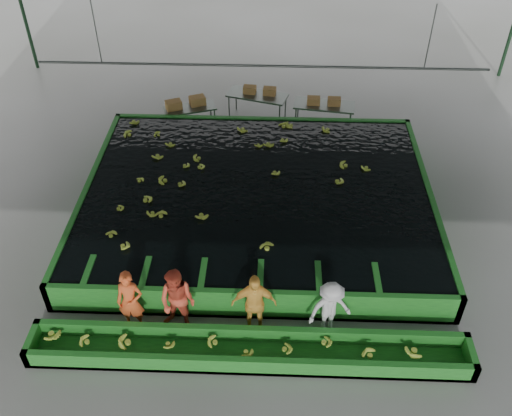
{
  "coord_description": "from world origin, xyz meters",
  "views": [
    {
      "loc": [
        0.46,
        -11.39,
        10.91
      ],
      "look_at": [
        0.0,
        0.5,
        1.0
      ],
      "focal_mm": 40.0,
      "sensor_mm": 36.0,
      "label": 1
    }
  ],
  "objects_px": {
    "worker_d": "(330,309)",
    "packing_table_mid": "(257,106)",
    "flotation_tank": "(257,201)",
    "packing_table_left": "(191,118)",
    "worker_b": "(178,301)",
    "worker_c": "(254,304)",
    "box_stack_mid": "(260,93)",
    "sorting_trough": "(249,350)",
    "packing_table_right": "(323,116)",
    "worker_a": "(130,301)",
    "box_stack_right": "(324,104)",
    "box_stack_left": "(186,107)"
  },
  "relations": [
    {
      "from": "worker_c",
      "to": "box_stack_mid",
      "type": "distance_m",
      "value": 9.78
    },
    {
      "from": "box_stack_left",
      "to": "sorting_trough",
      "type": "bearing_deg",
      "value": -74.64
    },
    {
      "from": "sorting_trough",
      "to": "worker_c",
      "type": "xyz_separation_m",
      "value": [
        0.08,
        0.8,
        0.64
      ]
    },
    {
      "from": "worker_b",
      "to": "packing_table_left",
      "type": "xyz_separation_m",
      "value": [
        -0.88,
        8.94,
        -0.5
      ]
    },
    {
      "from": "flotation_tank",
      "to": "worker_b",
      "type": "xyz_separation_m",
      "value": [
        -1.67,
        -4.3,
        0.46
      ]
    },
    {
      "from": "flotation_tank",
      "to": "box_stack_left",
      "type": "xyz_separation_m",
      "value": [
        -2.69,
        4.7,
        0.37
      ]
    },
    {
      "from": "worker_b",
      "to": "packing_table_right",
      "type": "height_order",
      "value": "worker_b"
    },
    {
      "from": "worker_a",
      "to": "packing_table_mid",
      "type": "relative_size",
      "value": 0.81
    },
    {
      "from": "sorting_trough",
      "to": "box_stack_left",
      "type": "xyz_separation_m",
      "value": [
        -2.69,
        9.8,
        0.57
      ]
    },
    {
      "from": "box_stack_left",
      "to": "box_stack_mid",
      "type": "relative_size",
      "value": 1.19
    },
    {
      "from": "packing_table_right",
      "to": "box_stack_mid",
      "type": "bearing_deg",
      "value": 163.68
    },
    {
      "from": "worker_d",
      "to": "packing_table_mid",
      "type": "height_order",
      "value": "worker_d"
    },
    {
      "from": "box_stack_mid",
      "to": "worker_d",
      "type": "bearing_deg",
      "value": -78.75
    },
    {
      "from": "worker_b",
      "to": "box_stack_mid",
      "type": "height_order",
      "value": "worker_b"
    },
    {
      "from": "packing_table_left",
      "to": "box_stack_right",
      "type": "xyz_separation_m",
      "value": [
        4.69,
        0.17,
        0.55
      ]
    },
    {
      "from": "worker_b",
      "to": "packing_table_right",
      "type": "distance_m",
      "value": 9.89
    },
    {
      "from": "worker_b",
      "to": "box_stack_right",
      "type": "relative_size",
      "value": 1.57
    },
    {
      "from": "flotation_tank",
      "to": "worker_a",
      "type": "height_order",
      "value": "worker_a"
    },
    {
      "from": "box_stack_mid",
      "to": "box_stack_right",
      "type": "bearing_deg",
      "value": -16.28
    },
    {
      "from": "worker_d",
      "to": "packing_table_left",
      "type": "distance_m",
      "value": 9.96
    },
    {
      "from": "packing_table_right",
      "to": "box_stack_mid",
      "type": "distance_m",
      "value": 2.44
    },
    {
      "from": "worker_a",
      "to": "worker_d",
      "type": "height_order",
      "value": "worker_a"
    },
    {
      "from": "sorting_trough",
      "to": "packing_table_right",
      "type": "relative_size",
      "value": 4.75
    },
    {
      "from": "sorting_trough",
      "to": "packing_table_left",
      "type": "relative_size",
      "value": 5.55
    },
    {
      "from": "worker_a",
      "to": "packing_table_right",
      "type": "xyz_separation_m",
      "value": [
        4.94,
        9.11,
        -0.38
      ]
    },
    {
      "from": "flotation_tank",
      "to": "packing_table_right",
      "type": "bearing_deg",
      "value": 65.7
    },
    {
      "from": "worker_d",
      "to": "packing_table_right",
      "type": "xyz_separation_m",
      "value": [
        0.35,
        9.11,
        -0.31
      ]
    },
    {
      "from": "worker_b",
      "to": "box_stack_left",
      "type": "relative_size",
      "value": 1.3
    },
    {
      "from": "worker_c",
      "to": "worker_d",
      "type": "distance_m",
      "value": 1.75
    },
    {
      "from": "worker_b",
      "to": "packing_table_left",
      "type": "height_order",
      "value": "worker_b"
    },
    {
      "from": "flotation_tank",
      "to": "packing_table_left",
      "type": "bearing_deg",
      "value": 118.8
    },
    {
      "from": "worker_c",
      "to": "packing_table_right",
      "type": "bearing_deg",
      "value": 73.4
    },
    {
      "from": "box_stack_right",
      "to": "box_stack_mid",
      "type": "bearing_deg",
      "value": 163.72
    },
    {
      "from": "flotation_tank",
      "to": "packing_table_left",
      "type": "distance_m",
      "value": 5.3
    },
    {
      "from": "worker_a",
      "to": "box_stack_mid",
      "type": "height_order",
      "value": "worker_a"
    },
    {
      "from": "box_stack_right",
      "to": "worker_d",
      "type": "bearing_deg",
      "value": -92.0
    },
    {
      "from": "box_stack_left",
      "to": "box_stack_mid",
      "type": "xyz_separation_m",
      "value": [
        2.57,
        0.77,
        0.15
      ]
    },
    {
      "from": "flotation_tank",
      "to": "worker_a",
      "type": "distance_m",
      "value": 5.13
    },
    {
      "from": "worker_b",
      "to": "packing_table_mid",
      "type": "height_order",
      "value": "worker_b"
    },
    {
      "from": "worker_b",
      "to": "worker_d",
      "type": "bearing_deg",
      "value": 16.63
    },
    {
      "from": "flotation_tank",
      "to": "sorting_trough",
      "type": "xyz_separation_m",
      "value": [
        0.0,
        -5.1,
        -0.2
      ]
    },
    {
      "from": "packing_table_left",
      "to": "packing_table_right",
      "type": "distance_m",
      "value": 4.73
    },
    {
      "from": "worker_c",
      "to": "box_stack_mid",
      "type": "height_order",
      "value": "worker_c"
    },
    {
      "from": "packing_table_right",
      "to": "box_stack_right",
      "type": "height_order",
      "value": "box_stack_right"
    },
    {
      "from": "sorting_trough",
      "to": "box_stack_mid",
      "type": "height_order",
      "value": "box_stack_mid"
    },
    {
      "from": "worker_d",
      "to": "worker_b",
      "type": "bearing_deg",
      "value": 162.07
    },
    {
      "from": "packing_table_left",
      "to": "packing_table_right",
      "type": "xyz_separation_m",
      "value": [
        4.72,
        0.16,
        0.07
      ]
    },
    {
      "from": "packing_table_right",
      "to": "box_stack_mid",
      "type": "relative_size",
      "value": 1.79
    },
    {
      "from": "worker_a",
      "to": "packing_table_left",
      "type": "distance_m",
      "value": 8.96
    },
    {
      "from": "worker_c",
      "to": "worker_d",
      "type": "height_order",
      "value": "worker_c"
    }
  ]
}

